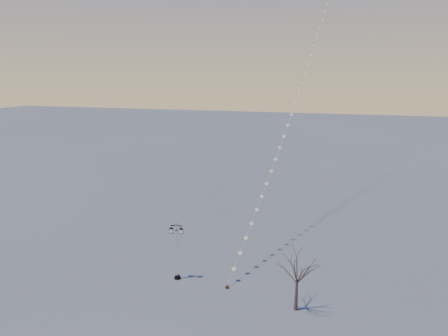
% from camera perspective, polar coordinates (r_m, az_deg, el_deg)
% --- Properties ---
extents(ground, '(300.00, 300.00, 0.00)m').
position_cam_1_polar(ground, '(31.58, -2.15, -17.39)').
color(ground, '#5F5F5F').
rests_on(ground, ground).
extents(street_lamp, '(1.16, 0.53, 4.61)m').
position_cam_1_polar(street_lamp, '(33.33, -6.46, -10.86)').
color(street_lamp, black).
rests_on(street_lamp, ground).
extents(bare_tree, '(2.54, 2.54, 4.21)m').
position_cam_1_polar(bare_tree, '(29.34, 9.97, -13.59)').
color(bare_tree, '#42332C').
rests_on(bare_tree, ground).
extents(kite_train, '(6.03, 39.51, 32.89)m').
position_cam_1_polar(kite_train, '(47.41, 10.61, 13.16)').
color(kite_train, '#361C18').
rests_on(kite_train, ground).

